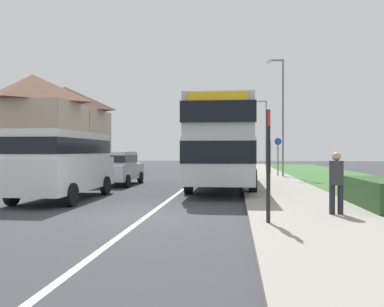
% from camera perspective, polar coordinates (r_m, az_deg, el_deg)
% --- Properties ---
extents(ground_plane, '(120.00, 120.00, 0.00)m').
position_cam_1_polar(ground_plane, '(10.60, -6.49, -8.84)').
color(ground_plane, '#38383D').
extents(lane_marking_centre, '(0.14, 60.00, 0.01)m').
position_cam_1_polar(lane_marking_centre, '(18.43, -1.07, -4.91)').
color(lane_marking_centre, silver).
rests_on(lane_marking_centre, ground_plane).
extents(pavement_near_side, '(3.20, 68.00, 0.12)m').
position_cam_1_polar(pavement_near_side, '(16.41, 12.82, -5.37)').
color(pavement_near_side, gray).
rests_on(pavement_near_side, ground_plane).
extents(roadside_hedge, '(1.10, 3.37, 0.90)m').
position_cam_1_polar(roadside_hedge, '(12.63, 24.72, -5.33)').
color(roadside_hedge, '#2D5128').
rests_on(roadside_hedge, ground_plane).
extents(double_decker_bus, '(2.80, 11.13, 3.70)m').
position_cam_1_polar(double_decker_bus, '(18.94, 4.34, 1.71)').
color(double_decker_bus, '#BCBCC1').
rests_on(double_decker_bus, ground_plane).
extents(parked_van_white, '(2.11, 5.31, 2.35)m').
position_cam_1_polar(parked_van_white, '(14.78, -17.52, -0.85)').
color(parked_van_white, silver).
rests_on(parked_van_white, ground_plane).
extents(parked_car_silver, '(1.91, 4.27, 1.66)m').
position_cam_1_polar(parked_car_silver, '(20.42, -10.49, -1.85)').
color(parked_car_silver, '#B7B7BC').
rests_on(parked_car_silver, ground_plane).
extents(pedestrian_at_stop, '(0.34, 0.34, 1.67)m').
position_cam_1_polar(pedestrian_at_stop, '(10.73, 19.57, -3.50)').
color(pedestrian_at_stop, '#23232D').
rests_on(pedestrian_at_stop, ground_plane).
extents(bus_stop_sign, '(0.09, 0.52, 2.60)m').
position_cam_1_polar(bus_stop_sign, '(9.09, 10.64, -0.61)').
color(bus_stop_sign, black).
rests_on(bus_stop_sign, ground_plane).
extents(cycle_route_sign, '(0.44, 0.08, 2.52)m').
position_cam_1_polar(cycle_route_sign, '(26.47, 11.95, -0.23)').
color(cycle_route_sign, slate).
rests_on(cycle_route_sign, ground_plane).
extents(street_lamp_mid, '(1.14, 0.20, 7.45)m').
position_cam_1_polar(street_lamp_mid, '(26.31, 12.40, 5.98)').
color(street_lamp_mid, slate).
rests_on(street_lamp_mid, ground_plane).
extents(street_lamp_far, '(1.14, 0.20, 6.95)m').
position_cam_1_polar(street_lamp_far, '(43.22, 10.20, 3.43)').
color(street_lamp_far, slate).
rests_on(street_lamp_far, ground_plane).
extents(house_terrace_far_side, '(6.50, 11.27, 7.26)m').
position_cam_1_polar(house_terrace_far_side, '(34.29, -19.26, 3.57)').
color(house_terrace_far_side, '#C1A88E').
rests_on(house_terrace_far_side, ground_plane).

